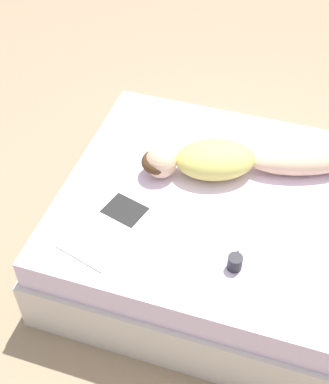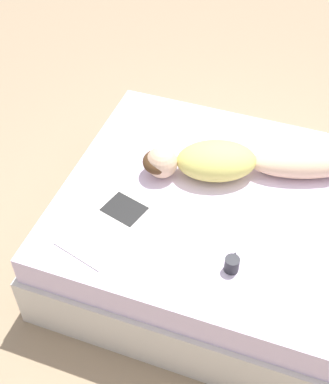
{
  "view_description": "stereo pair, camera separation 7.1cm",
  "coord_description": "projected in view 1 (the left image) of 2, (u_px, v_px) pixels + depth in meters",
  "views": [
    {
      "loc": [
        -2.14,
        -0.25,
        2.85
      ],
      "look_at": [
        -0.11,
        0.4,
        0.63
      ],
      "focal_mm": 50.0,
      "sensor_mm": 36.0,
      "label": 1
    },
    {
      "loc": [
        -2.11,
        -0.32,
        2.85
      ],
      "look_at": [
        -0.11,
        0.4,
        0.63
      ],
      "focal_mm": 50.0,
      "sensor_mm": 36.0,
      "label": 2
    }
  ],
  "objects": [
    {
      "name": "open_magazine",
      "position": [
        111.0,
        225.0,
        2.97
      ],
      "size": [
        0.62,
        0.46,
        0.01
      ],
      "rotation": [
        0.0,
        0.0,
        -0.28
      ],
      "color": "silver",
      "rests_on": "bed"
    },
    {
      "name": "ground_plane",
      "position": [
        227.0,
        260.0,
        3.52
      ],
      "size": [
        12.0,
        12.0,
        0.0
      ],
      "primitive_type": "plane",
      "color": "#9E8466"
    },
    {
      "name": "person",
      "position": [
        239.0,
        160.0,
        3.2
      ],
      "size": [
        0.66,
        1.3,
        0.21
      ],
      "rotation": [
        0.0,
        0.0,
        0.36
      ],
      "color": "#DBB28E",
      "rests_on": "bed"
    },
    {
      "name": "bed",
      "position": [
        231.0,
        233.0,
        3.31
      ],
      "size": [
        1.68,
        2.08,
        0.58
      ],
      "color": "beige",
      "rests_on": "ground_plane"
    },
    {
      "name": "coffee_mug",
      "position": [
        235.0,
        262.0,
        2.74
      ],
      "size": [
        0.11,
        0.08,
        0.09
      ],
      "color": "#232328",
      "rests_on": "bed"
    }
  ]
}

